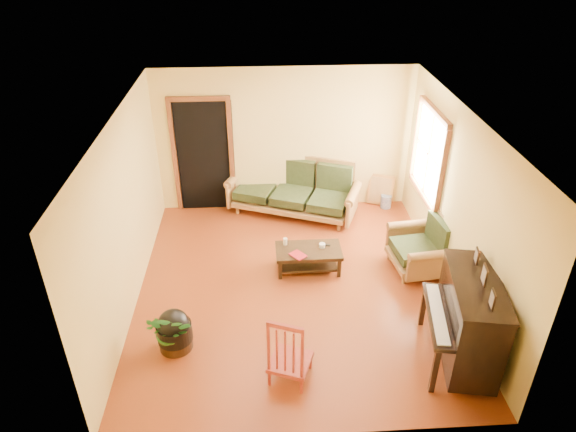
{
  "coord_description": "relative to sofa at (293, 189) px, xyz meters",
  "views": [
    {
      "loc": [
        -0.44,
        -5.97,
        4.74
      ],
      "look_at": [
        -0.07,
        0.2,
        1.1
      ],
      "focal_mm": 32.0,
      "sensor_mm": 36.0,
      "label": 1
    }
  ],
  "objects": [
    {
      "name": "footstool",
      "position": [
        -1.7,
        -3.31,
        -0.28
      ],
      "size": [
        0.51,
        0.51,
        0.42
      ],
      "primitive_type": "cylinder",
      "rotation": [
        0.0,
        0.0,
        -0.16
      ],
      "color": "black",
      "rests_on": "floor"
    },
    {
      "name": "remote",
      "position": [
        0.39,
        -1.66,
        -0.12
      ],
      "size": [
        0.15,
        0.05,
        0.01
      ],
      "primitive_type": "cube",
      "rotation": [
        0.0,
        0.0,
        -0.11
      ],
      "color": "black",
      "rests_on": "coffee_table"
    },
    {
      "name": "book",
      "position": [
        -0.12,
        -1.97,
        -0.12
      ],
      "size": [
        0.28,
        0.29,
        0.02
      ],
      "primitive_type": "imported",
      "rotation": [
        0.0,
        0.0,
        0.68
      ],
      "color": "maroon",
      "rests_on": "coffee_table"
    },
    {
      "name": "doorway",
      "position": [
        -1.58,
        0.29,
        0.53
      ],
      "size": [
        1.08,
        0.16,
        2.05
      ],
      "primitive_type": "cube",
      "color": "black",
      "rests_on": "floor"
    },
    {
      "name": "potted_plant",
      "position": [
        -1.7,
        -3.35,
        -0.17
      ],
      "size": [
        0.71,
        0.66,
        0.64
      ],
      "primitive_type": "imported",
      "rotation": [
        0.0,
        0.0,
        -0.34
      ],
      "color": "#1D5518",
      "rests_on": "floor"
    },
    {
      "name": "coffee_table",
      "position": [
        0.13,
        -1.75,
        -0.31
      ],
      "size": [
        1.0,
        0.55,
        0.36
      ],
      "primitive_type": "cube",
      "rotation": [
        0.0,
        0.0,
        0.01
      ],
      "color": "black",
      "rests_on": "floor"
    },
    {
      "name": "glass_jar",
      "position": [
        0.34,
        -1.71,
        -0.1
      ],
      "size": [
        0.13,
        0.13,
        0.06
      ],
      "primitive_type": "cylinder",
      "rotation": [
        0.0,
        0.0,
        -0.42
      ],
      "color": "white",
      "rests_on": "coffee_table"
    },
    {
      "name": "sofa",
      "position": [
        0.0,
        0.0,
        0.0
      ],
      "size": [
        2.49,
        1.73,
        0.98
      ],
      "primitive_type": "cube",
      "rotation": [
        0.0,
        0.0,
        -0.37
      ],
      "color": "olive",
      "rests_on": "floor"
    },
    {
      "name": "floor",
      "position": [
        -0.13,
        -2.19,
        -0.49
      ],
      "size": [
        5.0,
        5.0,
        0.0
      ],
      "primitive_type": "plane",
      "color": "#64240D",
      "rests_on": "ground"
    },
    {
      "name": "red_chair",
      "position": [
        -0.29,
        -3.88,
        -0.01
      ],
      "size": [
        0.6,
        0.63,
        0.97
      ],
      "primitive_type": "cube",
      "rotation": [
        0.0,
        0.0,
        -0.36
      ],
      "color": "maroon",
      "rests_on": "floor"
    },
    {
      "name": "piano",
      "position": [
        1.85,
        -3.71,
        0.09
      ],
      "size": [
        1.0,
        1.44,
        1.17
      ],
      "primitive_type": "cube",
      "rotation": [
        0.0,
        0.0,
        -0.18
      ],
      "color": "black",
      "rests_on": "floor"
    },
    {
      "name": "armchair",
      "position": [
        1.78,
        -1.85,
        -0.04
      ],
      "size": [
        0.97,
        1.01,
        0.91
      ],
      "primitive_type": "cube",
      "rotation": [
        0.0,
        0.0,
        0.12
      ],
      "color": "olive",
      "rests_on": "floor"
    },
    {
      "name": "leaning_frame",
      "position": [
        1.66,
        0.21,
        -0.18
      ],
      "size": [
        0.47,
        0.29,
        0.63
      ],
      "primitive_type": "cube",
      "rotation": [
        0.0,
        0.0,
        -0.42
      ],
      "color": "gold",
      "rests_on": "floor"
    },
    {
      "name": "ceramic_crock",
      "position": [
        1.76,
        0.1,
        -0.37
      ],
      "size": [
        0.23,
        0.23,
        0.25
      ],
      "primitive_type": "cylinder",
      "rotation": [
        0.0,
        0.0,
        0.18
      ],
      "color": "#33509A",
      "rests_on": "floor"
    },
    {
      "name": "candle",
      "position": [
        -0.22,
        -1.6,
        -0.07
      ],
      "size": [
        0.07,
        0.07,
        0.11
      ],
      "primitive_type": "cylinder",
      "rotation": [
        0.0,
        0.0,
        0.16
      ],
      "color": "white",
      "rests_on": "coffee_table"
    },
    {
      "name": "window",
      "position": [
        2.08,
        -0.89,
        1.01
      ],
      "size": [
        0.12,
        1.36,
        1.46
      ],
      "primitive_type": "cube",
      "color": "white",
      "rests_on": "right_wall"
    }
  ]
}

